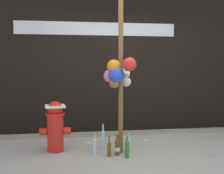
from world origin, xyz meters
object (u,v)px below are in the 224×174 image
Objects in this scene: bottle_2 at (117,147)px; bottle_1 at (95,146)px; bottle_5 at (109,149)px; memorial_post at (119,60)px; bottle_0 at (127,149)px; bottle_3 at (129,145)px; bottle_4 at (103,139)px; fire_hydrant at (55,125)px.

bottle_1 is at bearing 162.74° from bottle_2.
bottle_5 is (0.20, -0.16, -0.01)m from bottle_1.
bottle_1 is (-0.38, -0.02, -1.32)m from memorial_post.
bottle_0 is 0.52m from bottle_1.
bottle_3 is (0.16, -0.02, -1.33)m from memorial_post.
bottle_4 is (-0.38, 0.23, 0.05)m from bottle_3.
fire_hydrant is 1.21m from bottle_0.
memorial_post is 8.22× the size of bottle_2.
bottle_4 reaches higher than bottle_1.
bottle_2 is at bearing -107.90° from memorial_post.
bottle_2 is 1.08× the size of bottle_3.
bottle_4 reaches higher than bottle_2.
bottle_2 is (0.34, -0.11, 0.00)m from bottle_1.
bottle_1 is 0.35m from bottle_2.
bottle_0 is 0.81× the size of bottle_4.
fire_hydrant is (-0.99, 0.22, -1.03)m from memorial_post.
bottle_0 reaches higher than bottle_3.
memorial_post is 8.35× the size of bottle_0.
memorial_post is 1.35m from bottle_5.
memorial_post is at bearing 174.38° from bottle_3.
memorial_post is 6.74× the size of bottle_4.
bottle_4 is at bearing 56.31° from bottle_1.
bottle_0 is at bearing -51.81° from bottle_2.
bottle_5 is (0.81, -0.39, -0.30)m from fire_hydrant.
bottle_4 is (-0.22, 0.22, -1.28)m from memorial_post.
memorial_post is 3.47× the size of fire_hydrant.
bottle_4 is 1.35× the size of bottle_5.
bottle_1 is (0.61, -0.23, -0.29)m from fire_hydrant.
bottle_3 is 0.37m from bottle_5.
memorial_post is 1.31m from bottle_4.
bottle_1 is 0.28m from bottle_4.
fire_hydrant reaches higher than bottle_1.
fire_hydrant is 0.95m from bottle_5.
bottle_5 is at bearing -25.78° from fire_hydrant.
bottle_1 is at bearing -20.84° from fire_hydrant.
fire_hydrant is 2.37× the size of bottle_2.
bottle_0 is 0.57m from bottle_4.
fire_hydrant reaches higher than bottle_0.
fire_hydrant reaches higher than bottle_2.
fire_hydrant is 1.20m from bottle_3.
bottle_5 is at bearing -154.38° from bottle_3.
bottle_2 reaches higher than bottle_3.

